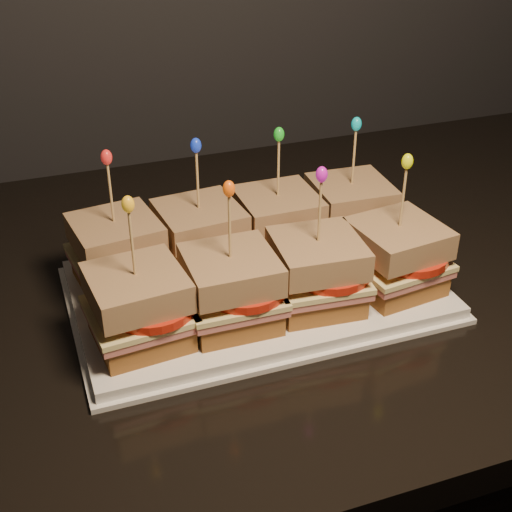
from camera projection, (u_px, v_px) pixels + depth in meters
name	position (u px, v px, depth m)	size (l,w,h in m)	color
granite_slab	(258.00, 278.00, 0.89)	(2.38, 0.74, 0.04)	black
platter	(256.00, 290.00, 0.82)	(0.40, 0.25, 0.02)	white
platter_rim	(256.00, 295.00, 0.82)	(0.42, 0.26, 0.01)	white
sandwich_0_bread_bot	(120.00, 272.00, 0.81)	(0.09, 0.09, 0.02)	brown
sandwich_0_ham	(118.00, 260.00, 0.80)	(0.10, 0.09, 0.01)	#C45E5D
sandwich_0_cheese	(118.00, 255.00, 0.80)	(0.10, 0.10, 0.01)	#EADB8E
sandwich_0_tomato	(129.00, 250.00, 0.79)	(0.09, 0.09, 0.01)	red
sandwich_0_bread_top	(115.00, 233.00, 0.78)	(0.09, 0.09, 0.03)	brown
sandwich_0_pick	(111.00, 196.00, 0.76)	(0.00, 0.00, 0.09)	tan
sandwich_0_frill	(106.00, 157.00, 0.74)	(0.01, 0.01, 0.02)	red
sandwich_1_bread_bot	(201.00, 258.00, 0.84)	(0.09, 0.09, 0.02)	brown
sandwich_1_ham	(201.00, 246.00, 0.83)	(0.10, 0.09, 0.01)	#C45E5D
sandwich_1_cheese	(200.00, 240.00, 0.83)	(0.10, 0.10, 0.01)	#EADB8E
sandwich_1_tomato	(211.00, 235.00, 0.82)	(0.09, 0.09, 0.01)	red
sandwich_1_bread_top	(199.00, 220.00, 0.81)	(0.09, 0.09, 0.03)	brown
sandwich_1_pick	(198.00, 183.00, 0.79)	(0.00, 0.00, 0.09)	tan
sandwich_1_frill	(196.00, 145.00, 0.77)	(0.01, 0.01, 0.02)	#1636E2
sandwich_2_bread_bot	(277.00, 244.00, 0.87)	(0.09, 0.09, 0.02)	brown
sandwich_2_ham	(277.00, 232.00, 0.86)	(0.10, 0.09, 0.01)	#C45E5D
sandwich_2_cheese	(277.00, 227.00, 0.85)	(0.10, 0.10, 0.01)	#EADB8E
sandwich_2_tomato	(289.00, 222.00, 0.85)	(0.09, 0.09, 0.01)	red
sandwich_2_bread_top	(278.00, 207.00, 0.84)	(0.09, 0.09, 0.03)	brown
sandwich_2_pick	(278.00, 171.00, 0.82)	(0.00, 0.00, 0.09)	tan
sandwich_2_frill	(279.00, 134.00, 0.79)	(0.01, 0.01, 0.02)	green
sandwich_3_bread_bot	(348.00, 231.00, 0.89)	(0.09, 0.09, 0.02)	brown
sandwich_3_ham	(349.00, 219.00, 0.88)	(0.10, 0.09, 0.01)	#C45E5D
sandwich_3_cheese	(350.00, 214.00, 0.88)	(0.10, 0.10, 0.01)	#EADB8E
sandwich_3_tomato	(361.00, 210.00, 0.88)	(0.09, 0.09, 0.01)	red
sandwich_3_bread_top	(351.00, 195.00, 0.87)	(0.09, 0.09, 0.03)	brown
sandwich_3_pick	(354.00, 160.00, 0.84)	(0.00, 0.00, 0.09)	tan
sandwich_3_frill	(356.00, 124.00, 0.82)	(0.01, 0.01, 0.02)	#0CABBB
sandwich_4_bread_bot	(141.00, 329.00, 0.72)	(0.09, 0.09, 0.02)	brown
sandwich_4_ham	(140.00, 316.00, 0.71)	(0.10, 0.09, 0.01)	#C45E5D
sandwich_4_cheese	(139.00, 311.00, 0.70)	(0.10, 0.10, 0.01)	#EADB8E
sandwich_4_tomato	(152.00, 305.00, 0.70)	(0.09, 0.09, 0.01)	red
sandwich_4_bread_top	(137.00, 288.00, 0.69)	(0.09, 0.09, 0.03)	brown
sandwich_4_pick	(132.00, 247.00, 0.67)	(0.00, 0.00, 0.09)	tan
sandwich_4_frill	(128.00, 204.00, 0.64)	(0.01, 0.01, 0.02)	gold
sandwich_5_bread_bot	(231.00, 311.00, 0.74)	(0.09, 0.09, 0.02)	brown
sandwich_5_ham	(231.00, 298.00, 0.74)	(0.10, 0.09, 0.01)	#C45E5D
sandwich_5_cheese	(231.00, 292.00, 0.73)	(0.10, 0.10, 0.01)	#EADB8E
sandwich_5_tomato	(244.00, 287.00, 0.73)	(0.09, 0.09, 0.01)	red
sandwich_5_bread_top	(231.00, 270.00, 0.72)	(0.09, 0.09, 0.03)	brown
sandwich_5_pick	(230.00, 231.00, 0.70)	(0.00, 0.00, 0.09)	tan
sandwich_5_frill	(229.00, 189.00, 0.67)	(0.01, 0.01, 0.02)	#EE560C
sandwich_6_bread_bot	(316.00, 293.00, 0.77)	(0.09, 0.09, 0.02)	brown
sandwich_6_ham	(316.00, 281.00, 0.76)	(0.10, 0.09, 0.01)	#C45E5D
sandwich_6_cheese	(316.00, 275.00, 0.76)	(0.10, 0.10, 0.01)	#EADB8E
sandwich_6_tomato	(329.00, 270.00, 0.76)	(0.09, 0.09, 0.01)	red
sandwich_6_bread_top	(318.00, 253.00, 0.75)	(0.09, 0.09, 0.03)	brown
sandwich_6_pick	(320.00, 215.00, 0.72)	(0.00, 0.00, 0.09)	tan
sandwich_6_frill	(322.00, 174.00, 0.70)	(0.01, 0.01, 0.02)	#C114B7
sandwich_7_bread_bot	(394.00, 277.00, 0.80)	(0.09, 0.09, 0.02)	brown
sandwich_7_ham	(395.00, 265.00, 0.79)	(0.10, 0.09, 0.01)	#C45E5D
sandwich_7_cheese	(396.00, 260.00, 0.79)	(0.10, 0.10, 0.01)	#EADB8E
sandwich_7_tomato	(409.00, 255.00, 0.78)	(0.09, 0.09, 0.01)	red
sandwich_7_bread_top	(398.00, 238.00, 0.77)	(0.09, 0.09, 0.03)	brown
sandwich_7_pick	(403.00, 201.00, 0.75)	(0.00, 0.00, 0.09)	tan
sandwich_7_frill	(407.00, 161.00, 0.73)	(0.01, 0.01, 0.02)	#DBE609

